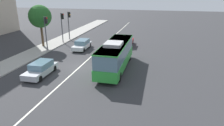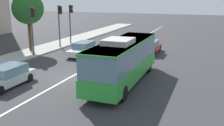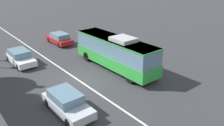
# 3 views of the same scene
# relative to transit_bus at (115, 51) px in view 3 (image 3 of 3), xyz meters

# --- Properties ---
(ground_plane) EXTENTS (160.00, 160.00, 0.00)m
(ground_plane) POSITION_rel_transit_bus_xyz_m (-0.33, 4.34, -1.81)
(ground_plane) COLOR #333335
(lane_centre_line) EXTENTS (76.00, 0.16, 0.01)m
(lane_centre_line) POSITION_rel_transit_bus_xyz_m (-0.33, 4.34, -1.80)
(lane_centre_line) COLOR silver
(lane_centre_line) RESTS_ON ground_plane
(transit_bus) EXTENTS (10.01, 2.56, 3.46)m
(transit_bus) POSITION_rel_transit_bus_xyz_m (0.00, 0.00, 0.00)
(transit_bus) COLOR green
(transit_bus) RESTS_ON ground_plane
(sedan_silver) EXTENTS (4.52, 1.86, 1.46)m
(sedan_silver) POSITION_rel_transit_bus_xyz_m (-3.75, 7.46, -1.09)
(sedan_silver) COLOR #B7BABF
(sedan_silver) RESTS_ON ground_plane
(sedan_red) EXTENTS (4.51, 1.85, 1.46)m
(sedan_red) POSITION_rel_transit_bus_xyz_m (10.94, 0.58, -1.09)
(sedan_red) COLOR #B21919
(sedan_red) RESTS_ON ground_plane
(sedan_white) EXTENTS (4.53, 1.87, 1.46)m
(sedan_white) POSITION_rel_transit_bus_xyz_m (7.17, 7.03, -1.09)
(sedan_white) COLOR white
(sedan_white) RESTS_ON ground_plane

